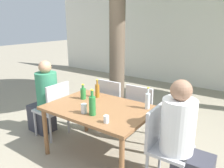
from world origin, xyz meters
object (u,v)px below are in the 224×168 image
object	(u,v)px
patio_chair_2	(113,102)
green_bottle_1	(83,93)
person_seated_1	(184,143)
drinking_glass_0	(84,108)
green_bottle_3	(92,105)
water_bottle_0	(148,101)
patio_chair_1	(163,142)
dining_table_front	(99,112)
amber_bottle_2	(97,90)
person_seated_0	(45,101)
drinking_glass_1	(106,119)
patio_chair_0	(54,107)
patio_chair_3	(142,109)

from	to	relation	value
patio_chair_2	green_bottle_1	xyz separation A→B (m)	(-0.11, -0.61, 0.30)
person_seated_1	green_bottle_1	size ratio (longest dim) A/B	5.57
drinking_glass_0	green_bottle_3	bearing A→B (deg)	5.53
patio_chair_2	green_bottle_1	distance (m)	0.68
water_bottle_0	green_bottle_3	size ratio (longest dim) A/B	0.89
patio_chair_1	person_seated_1	xyz separation A→B (m)	(0.23, -0.00, 0.06)
dining_table_front	drinking_glass_0	bearing A→B (deg)	-97.57
water_bottle_0	drinking_glass_0	distance (m)	0.83
dining_table_front	green_bottle_3	size ratio (longest dim) A/B	4.22
dining_table_front	patio_chair_2	bearing A→B (deg)	111.20
green_bottle_1	amber_bottle_2	world-z (taller)	amber_bottle_2
person_seated_0	water_bottle_0	distance (m)	1.77
dining_table_front	drinking_glass_1	xyz separation A→B (m)	(0.36, -0.33, 0.12)
patio_chair_2	amber_bottle_2	world-z (taller)	amber_bottle_2
dining_table_front	patio_chair_0	bearing A→B (deg)	180.00
water_bottle_0	green_bottle_3	distance (m)	0.73
patio_chair_1	water_bottle_0	xyz separation A→B (m)	(-0.37, 0.32, 0.32)
person_seated_1	person_seated_0	bearing A→B (deg)	90.00
patio_chair_3	person_seated_0	size ratio (longest dim) A/B	0.73
person_seated_0	green_bottle_1	size ratio (longest dim) A/B	5.47
green_bottle_3	drinking_glass_0	xyz separation A→B (m)	(-0.13, -0.01, -0.07)
green_bottle_1	green_bottle_3	distance (m)	0.60
patio_chair_2	green_bottle_3	distance (m)	1.09
dining_table_front	person_seated_1	bearing A→B (deg)	-0.00
patio_chair_2	water_bottle_0	world-z (taller)	water_bottle_0
patio_chair_2	green_bottle_1	size ratio (longest dim) A/B	3.99
patio_chair_0	green_bottle_3	world-z (taller)	green_bottle_3
patio_chair_0	drinking_glass_1	distance (m)	1.35
green_bottle_3	patio_chair_1	bearing A→B (deg)	16.84
water_bottle_0	green_bottle_1	world-z (taller)	water_bottle_0
person_seated_0	drinking_glass_0	size ratio (longest dim) A/B	10.57
patio_chair_3	drinking_glass_0	bearing A→B (deg)	72.30
patio_chair_3	green_bottle_1	distance (m)	0.95
patio_chair_3	person_seated_1	size ratio (longest dim) A/B	0.72
drinking_glass_0	drinking_glass_1	distance (m)	0.40
patio_chair_0	drinking_glass_0	xyz separation A→B (m)	(0.89, -0.26, 0.27)
green_bottle_3	water_bottle_0	bearing A→B (deg)	50.74
green_bottle_1	patio_chair_1	bearing A→B (deg)	-4.80
patio_chair_0	drinking_glass_0	distance (m)	0.97
person_seated_1	drinking_glass_0	xyz separation A→B (m)	(-1.19, -0.26, 0.21)
patio_chair_2	person_seated_0	size ratio (longest dim) A/B	0.73
water_bottle_0	patio_chair_0	bearing A→B (deg)	-168.00
dining_table_front	person_seated_0	xyz separation A→B (m)	(-1.16, -0.00, -0.09)
green_bottle_1	person_seated_1	bearing A→B (deg)	-4.10
green_bottle_1	drinking_glass_1	distance (m)	0.87
green_bottle_1	drinking_glass_1	bearing A→B (deg)	-30.46
amber_bottle_2	drinking_glass_1	bearing A→B (deg)	-44.78
patio_chair_0	drinking_glass_1	world-z (taller)	patio_chair_0
person_seated_0	green_bottle_1	bearing A→B (deg)	98.14
patio_chair_1	green_bottle_3	distance (m)	0.93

